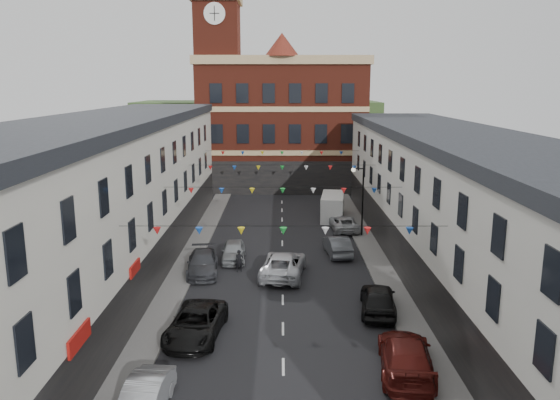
{
  "coord_description": "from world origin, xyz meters",
  "views": [
    {
      "loc": [
        -0.11,
        -31.02,
        12.77
      ],
      "look_at": [
        -0.18,
        9.37,
        4.2
      ],
      "focal_mm": 35.0,
      "sensor_mm": 36.0,
      "label": 1
    }
  ],
  "objects_px": {
    "car_left_d": "(203,263)",
    "car_right_d": "(378,299)",
    "moving_car": "(283,264)",
    "car_right_e": "(337,245)",
    "car_right_f": "(344,223)",
    "pedestrian": "(239,261)",
    "car_left_c": "(196,323)",
    "car_left_b": "(144,398)",
    "street_lamp": "(360,192)",
    "car_left_e": "(234,251)",
    "white_van": "(333,207)",
    "car_right_c": "(406,356)"
  },
  "relations": [
    {
      "from": "car_right_c",
      "to": "moving_car",
      "type": "bearing_deg",
      "value": -59.52
    },
    {
      "from": "car_left_b",
      "to": "car_left_c",
      "type": "height_order",
      "value": "car_left_c"
    },
    {
      "from": "car_left_e",
      "to": "car_right_d",
      "type": "bearing_deg",
      "value": -48.97
    },
    {
      "from": "car_left_d",
      "to": "pedestrian",
      "type": "xyz_separation_m",
      "value": [
        2.5,
        0.35,
        0.04
      ]
    },
    {
      "from": "white_van",
      "to": "street_lamp",
      "type": "bearing_deg",
      "value": -68.16
    },
    {
      "from": "car_left_e",
      "to": "car_right_e",
      "type": "height_order",
      "value": "car_right_e"
    },
    {
      "from": "car_left_c",
      "to": "car_left_d",
      "type": "distance_m",
      "value": 9.77
    },
    {
      "from": "street_lamp",
      "to": "car_left_d",
      "type": "xyz_separation_m",
      "value": [
        -12.05,
        -9.26,
        -3.17
      ]
    },
    {
      "from": "car_left_d",
      "to": "car_right_c",
      "type": "xyz_separation_m",
      "value": [
        11.0,
        -13.28,
        0.09
      ]
    },
    {
      "from": "car_left_c",
      "to": "moving_car",
      "type": "bearing_deg",
      "value": 69.41
    },
    {
      "from": "moving_car",
      "to": "car_right_e",
      "type": "bearing_deg",
      "value": -123.73
    },
    {
      "from": "car_left_b",
      "to": "car_left_d",
      "type": "distance_m",
      "value": 16.45
    },
    {
      "from": "car_right_d",
      "to": "pedestrian",
      "type": "distance_m",
      "value": 10.92
    },
    {
      "from": "white_van",
      "to": "car_right_c",
      "type": "bearing_deg",
      "value": -81.32
    },
    {
      "from": "car_left_d",
      "to": "white_van",
      "type": "distance_m",
      "value": 18.86
    },
    {
      "from": "car_left_d",
      "to": "car_right_e",
      "type": "height_order",
      "value": "car_right_e"
    },
    {
      "from": "car_right_e",
      "to": "white_van",
      "type": "bearing_deg",
      "value": -99.28
    },
    {
      "from": "street_lamp",
      "to": "car_right_e",
      "type": "distance_m",
      "value": 6.38
    },
    {
      "from": "car_right_f",
      "to": "pedestrian",
      "type": "relative_size",
      "value": 3.1
    },
    {
      "from": "car_right_d",
      "to": "car_right_e",
      "type": "relative_size",
      "value": 1.07
    },
    {
      "from": "car_right_d",
      "to": "car_left_e",
      "type": "bearing_deg",
      "value": -39.09
    },
    {
      "from": "car_right_f",
      "to": "car_right_d",
      "type": "bearing_deg",
      "value": 87.19
    },
    {
      "from": "car_left_e",
      "to": "car_right_e",
      "type": "distance_m",
      "value": 7.93
    },
    {
      "from": "moving_car",
      "to": "pedestrian",
      "type": "height_order",
      "value": "moving_car"
    },
    {
      "from": "street_lamp",
      "to": "car_right_e",
      "type": "relative_size",
      "value": 1.33
    },
    {
      "from": "street_lamp",
      "to": "car_left_c",
      "type": "height_order",
      "value": "street_lamp"
    },
    {
      "from": "car_left_b",
      "to": "car_right_e",
      "type": "bearing_deg",
      "value": 69.66
    },
    {
      "from": "car_left_d",
      "to": "car_right_f",
      "type": "distance_m",
      "value": 15.73
    },
    {
      "from": "car_left_c",
      "to": "car_right_f",
      "type": "distance_m",
      "value": 23.22
    },
    {
      "from": "car_left_b",
      "to": "white_van",
      "type": "relative_size",
      "value": 0.8
    },
    {
      "from": "car_right_c",
      "to": "car_right_d",
      "type": "xyz_separation_m",
      "value": [
        -0.07,
        6.69,
        -0.0
      ]
    },
    {
      "from": "car_left_e",
      "to": "car_right_d",
      "type": "height_order",
      "value": "car_right_d"
    },
    {
      "from": "pedestrian",
      "to": "car_left_e",
      "type": "bearing_deg",
      "value": 95.61
    },
    {
      "from": "car_left_b",
      "to": "street_lamp",
      "type": "bearing_deg",
      "value": 69.67
    },
    {
      "from": "car_right_d",
      "to": "pedestrian",
      "type": "bearing_deg",
      "value": -32.44
    },
    {
      "from": "street_lamp",
      "to": "car_right_e",
      "type": "bearing_deg",
      "value": -115.04
    },
    {
      "from": "car_right_f",
      "to": "pedestrian",
      "type": "bearing_deg",
      "value": 49.45
    },
    {
      "from": "street_lamp",
      "to": "white_van",
      "type": "relative_size",
      "value": 1.12
    },
    {
      "from": "car_right_e",
      "to": "moving_car",
      "type": "height_order",
      "value": "moving_car"
    },
    {
      "from": "car_left_c",
      "to": "pedestrian",
      "type": "relative_size",
      "value": 3.5
    },
    {
      "from": "car_left_c",
      "to": "street_lamp",
      "type": "bearing_deg",
      "value": 65.46
    },
    {
      "from": "car_right_f",
      "to": "white_van",
      "type": "relative_size",
      "value": 0.9
    },
    {
      "from": "white_van",
      "to": "car_left_b",
      "type": "bearing_deg",
      "value": -100.42
    },
    {
      "from": "car_left_b",
      "to": "white_van",
      "type": "bearing_deg",
      "value": 76.89
    },
    {
      "from": "car_left_d",
      "to": "car_right_d",
      "type": "relative_size",
      "value": 1.05
    },
    {
      "from": "car_left_b",
      "to": "car_right_c",
      "type": "xyz_separation_m",
      "value": [
        11.0,
        3.17,
        0.12
      ]
    },
    {
      "from": "car_right_e",
      "to": "car_right_f",
      "type": "distance_m",
      "value": 7.13
    },
    {
      "from": "car_left_e",
      "to": "pedestrian",
      "type": "distance_m",
      "value": 2.52
    },
    {
      "from": "car_right_d",
      "to": "car_right_c",
      "type": "bearing_deg",
      "value": 97.67
    },
    {
      "from": "car_right_c",
      "to": "white_van",
      "type": "height_order",
      "value": "white_van"
    }
  ]
}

